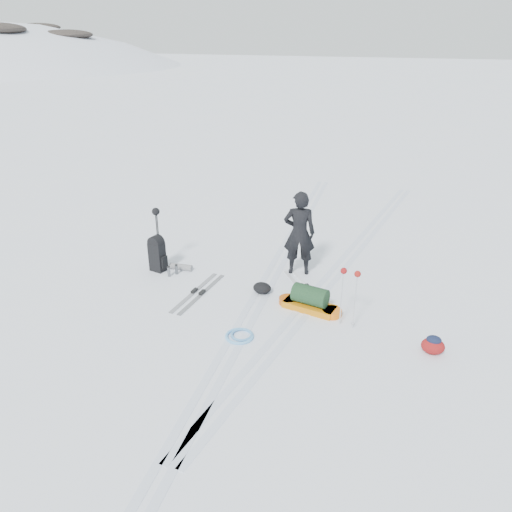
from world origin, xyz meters
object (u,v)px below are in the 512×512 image
object	(u,v)px
skier	(299,233)
pulk_sled	(310,301)
ski_poles_black	(156,219)
expedition_rucksack	(160,255)

from	to	relation	value
skier	pulk_sled	distance (m)	1.90
skier	ski_poles_black	xyz separation A→B (m)	(-3.27, -0.76, 0.21)
skier	expedition_rucksack	distance (m)	3.32
pulk_sled	ski_poles_black	xyz separation A→B (m)	(-3.95, 0.82, 1.01)
expedition_rucksack	skier	bearing A→B (deg)	28.72
skier	expedition_rucksack	world-z (taller)	skier
pulk_sled	skier	bearing A→B (deg)	123.49
expedition_rucksack	ski_poles_black	bearing A→B (deg)	135.10
pulk_sled	expedition_rucksack	distance (m)	3.85
skier	pulk_sled	world-z (taller)	skier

